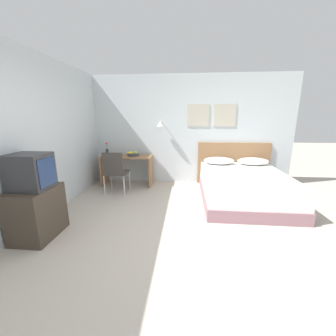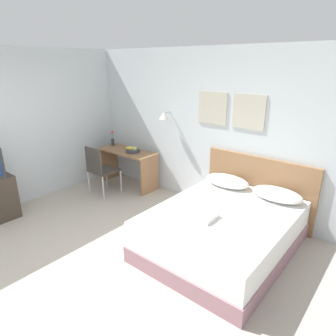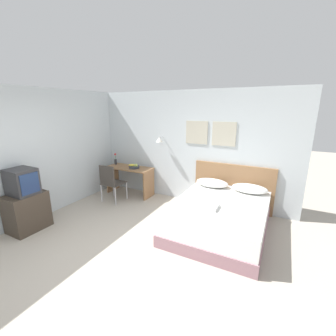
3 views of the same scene
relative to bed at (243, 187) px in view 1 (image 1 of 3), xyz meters
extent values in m
plane|color=#B2A899|center=(-1.26, -1.74, -0.28)|extent=(24.00, 24.00, 0.00)
cube|color=silver|center=(-1.26, 1.13, 1.05)|extent=(5.29, 0.06, 2.65)
cube|color=#B7B29E|center=(-0.91, 1.09, 1.42)|extent=(0.52, 0.02, 0.52)
cube|color=#B7B29E|center=(-0.28, 1.09, 1.42)|extent=(0.52, 0.02, 0.52)
cylinder|color=#B2B2B7|center=(-1.81, 1.02, 1.27)|extent=(0.02, 0.16, 0.02)
cone|color=white|center=(-1.81, 0.93, 1.22)|extent=(0.17, 0.17, 0.12)
cube|color=gray|center=(0.00, 0.00, -0.17)|extent=(1.63, 2.08, 0.22)
cube|color=white|center=(0.00, 0.00, 0.11)|extent=(1.60, 2.04, 0.34)
cube|color=#8E6642|center=(0.00, 1.07, 0.24)|extent=(1.75, 0.06, 1.05)
ellipsoid|color=white|center=(-0.39, 0.79, 0.37)|extent=(0.71, 0.41, 0.17)
ellipsoid|color=white|center=(0.39, 0.79, 0.37)|extent=(0.71, 0.41, 0.17)
cube|color=white|center=(-0.11, -0.31, 0.31)|extent=(0.29, 0.29, 0.06)
cube|color=#8E6642|center=(-2.62, 0.76, 0.44)|extent=(1.23, 0.52, 0.03)
cube|color=#8E6642|center=(-3.22, 0.76, 0.07)|extent=(0.04, 0.48, 0.70)
cube|color=#8E6642|center=(-2.03, 0.76, 0.07)|extent=(0.04, 0.48, 0.70)
cube|color=#3D3833|center=(-2.70, 0.21, 0.18)|extent=(0.48, 0.48, 0.02)
cube|color=#3D3833|center=(-2.70, -0.01, 0.42)|extent=(0.44, 0.03, 0.47)
cylinder|color=#B7B7BC|center=(-2.92, 0.43, -0.06)|extent=(0.03, 0.03, 0.45)
cylinder|color=#B7B7BC|center=(-2.48, 0.43, -0.06)|extent=(0.03, 0.03, 0.45)
cylinder|color=#B7B7BC|center=(-2.92, -0.01, -0.06)|extent=(0.03, 0.03, 0.45)
cylinder|color=#B7B7BC|center=(-2.48, -0.01, -0.06)|extent=(0.03, 0.03, 0.45)
cylinder|color=#333842|center=(-2.46, 0.75, 0.49)|extent=(0.27, 0.27, 0.05)
sphere|color=#B2C156|center=(-2.41, 0.75, 0.54)|extent=(0.09, 0.09, 0.09)
ellipsoid|color=yellow|center=(-2.51, 0.73, 0.53)|extent=(0.20, 0.13, 0.07)
cylinder|color=#333338|center=(-3.14, 0.83, 0.53)|extent=(0.07, 0.07, 0.14)
cylinder|color=#3D7538|center=(-3.14, 0.83, 0.67)|extent=(0.01, 0.01, 0.14)
sphere|color=#DB3838|center=(-3.14, 0.83, 0.74)|extent=(0.06, 0.06, 0.06)
cube|color=#3D3328|center=(-3.23, -1.62, 0.08)|extent=(0.49, 0.66, 0.71)
cube|color=#2D2D30|center=(-3.23, -1.62, 0.67)|extent=(0.47, 0.41, 0.48)
cube|color=navy|center=(-2.99, -1.62, 0.67)|extent=(0.01, 0.33, 0.37)
camera|label=1|loc=(-1.17, -4.09, 1.38)|focal=22.00mm
camera|label=2|loc=(1.66, -3.15, 2.12)|focal=32.00mm
camera|label=3|loc=(0.91, -3.83, 1.97)|focal=24.00mm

